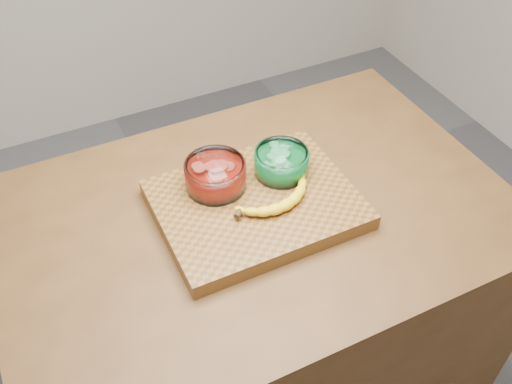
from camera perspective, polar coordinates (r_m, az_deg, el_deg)
name	(u,v)px	position (r m, az deg, el deg)	size (l,w,h in m)	color
counter	(256,319)	(1.69, 0.00, -12.56)	(1.20, 0.80, 0.90)	#513218
cutting_board	(256,204)	(1.32, 0.00, -1.25)	(0.45, 0.35, 0.04)	brown
bowl_red	(216,175)	(1.32, -4.06, 1.68)	(0.14, 0.14, 0.07)	white
bowl_green	(281,162)	(1.36, 2.56, 2.99)	(0.13, 0.13, 0.06)	white
banana	(275,197)	(1.29, 1.94, -0.49)	(0.23, 0.12, 0.03)	yellow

